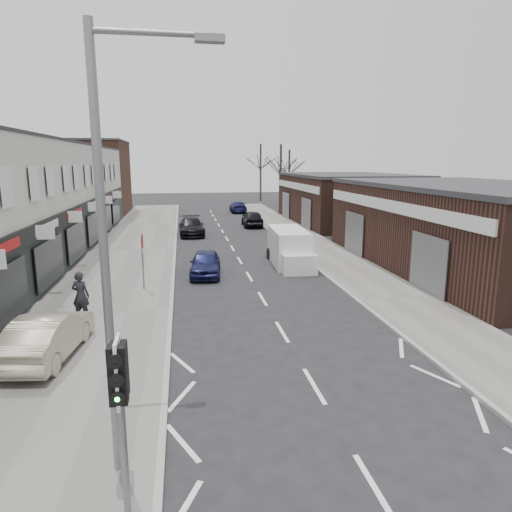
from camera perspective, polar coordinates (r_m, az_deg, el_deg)
name	(u,v)px	position (r m, az deg, el deg)	size (l,w,h in m)	color
ground	(339,428)	(11.16, 10.33, -20.36)	(160.00, 160.00, 0.00)	black
pavement_left	(132,250)	(31.60, -15.22, 0.68)	(5.50, 64.00, 0.12)	slate
pavement_right	(313,245)	(32.70, 7.11, 1.37)	(3.50, 64.00, 0.12)	slate
shop_terrace_left	(4,203)	(30.23, -28.96, 5.83)	(8.00, 41.00, 7.10)	beige
brick_block_far	(89,179)	(54.85, -20.11, 9.06)	(8.00, 10.00, 8.00)	#4E2F21
right_unit_near	(471,228)	(28.05, 25.33, 3.14)	(10.00, 18.00, 4.50)	#361F18
right_unit_far	(346,199)	(45.84, 11.14, 6.96)	(10.00, 16.00, 4.50)	#361F18
tree_far_a	(280,209)	(58.49, 3.06, 5.94)	(3.60, 3.60, 8.00)	#382D26
tree_far_b	(289,204)	(64.86, 4.11, 6.49)	(3.60, 3.60, 7.50)	#382D26
tree_far_c	(261,201)	(70.12, 0.58, 6.91)	(3.60, 3.60, 8.50)	#382D26
traffic_light	(120,387)	(7.76, -16.69, -15.43)	(0.28, 0.60, 3.10)	slate
street_lamp	(113,237)	(8.25, -17.39, 2.32)	(2.23, 0.22, 8.00)	slate
warning_sign	(143,245)	(21.27, -13.96, 1.39)	(0.12, 0.80, 2.70)	slate
white_van	(289,248)	(26.44, 4.17, 0.99)	(2.07, 5.38, 2.07)	white
sedan_on_pavement	(48,335)	(15.13, -24.56, -9.02)	(1.45, 4.16, 1.37)	#A59984
pedestrian	(81,295)	(18.11, -21.07, -4.63)	(0.67, 0.44, 1.83)	black
parked_car_left_a	(205,263)	(24.11, -6.34, -0.89)	(1.55, 3.85, 1.31)	#161945
parked_car_left_b	(192,227)	(37.49, -8.07, 3.66)	(1.97, 4.85, 1.41)	black
parked_car_right_a	(288,242)	(30.25, 4.02, 1.75)	(1.41, 4.04, 1.33)	silver
parked_car_right_b	(252,218)	(42.20, -0.47, 4.72)	(1.75, 4.36, 1.49)	black
parked_car_right_c	(238,207)	(54.21, -2.26, 6.17)	(1.82, 4.47, 1.30)	#151543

